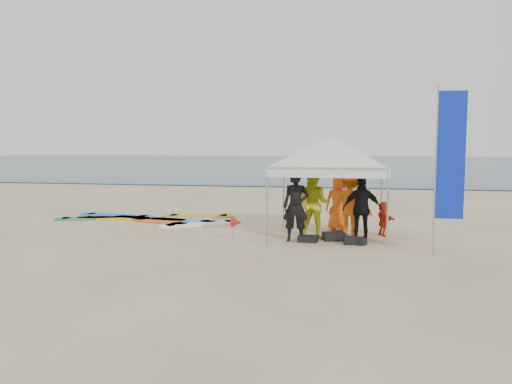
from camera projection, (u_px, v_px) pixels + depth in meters
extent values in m
plane|color=beige|center=(252.00, 253.00, 11.82)|extent=(120.00, 120.00, 0.00)
cube|color=#0C2633|center=(338.00, 163.00, 70.41)|extent=(160.00, 84.00, 0.08)
cube|color=silver|center=(314.00, 188.00, 29.60)|extent=(160.00, 1.20, 0.01)
imported|color=black|center=(296.00, 206.00, 13.15)|extent=(0.69, 0.47, 1.87)
imported|color=#C4D01D|center=(314.00, 204.00, 13.52)|extent=(1.00, 0.82, 1.89)
imported|color=orange|center=(350.00, 204.00, 13.78)|extent=(1.28, 0.85, 1.85)
imported|color=black|center=(362.00, 209.00, 13.21)|extent=(1.05, 0.52, 1.73)
imported|color=#F35C15|center=(339.00, 203.00, 14.84)|extent=(0.89, 0.65, 1.68)
imported|color=red|center=(383.00, 219.00, 14.00)|extent=(0.60, 0.94, 0.97)
cylinder|color=#A5A5A8|center=(283.00, 195.00, 15.53)|extent=(0.05, 0.05, 1.98)
cylinder|color=#A5A5A8|center=(381.00, 197.00, 14.96)|extent=(0.05, 0.05, 1.98)
cylinder|color=#A5A5A8|center=(267.00, 207.00, 12.64)|extent=(0.05, 0.05, 1.98)
cylinder|color=#A5A5A8|center=(388.00, 210.00, 12.06)|extent=(0.05, 0.05, 1.98)
cube|color=white|center=(326.00, 173.00, 12.27)|extent=(3.07, 0.02, 0.24)
cube|color=white|center=(332.00, 168.00, 15.16)|extent=(3.07, 0.02, 0.24)
cube|color=white|center=(276.00, 170.00, 14.00)|extent=(0.02, 3.07, 0.24)
cube|color=white|center=(385.00, 171.00, 13.43)|extent=(0.02, 3.07, 0.24)
pyramid|color=white|center=(330.00, 137.00, 13.63)|extent=(4.20, 4.20, 0.79)
cylinder|color=#A5A5A8|center=(435.00, 172.00, 11.26)|extent=(0.04, 0.04, 3.86)
cube|color=#0B24BF|center=(451.00, 155.00, 11.16)|extent=(0.61, 0.03, 2.87)
cylinder|color=#A5A5A8|center=(232.00, 229.00, 13.31)|extent=(0.02, 0.02, 0.60)
cone|color=red|center=(237.00, 222.00, 13.27)|extent=(0.28, 0.28, 0.28)
cube|color=black|center=(334.00, 236.00, 13.34)|extent=(0.65, 0.53, 0.22)
cube|color=black|center=(356.00, 241.00, 12.81)|extent=(0.54, 0.47, 0.18)
cube|color=black|center=(308.00, 239.00, 13.16)|extent=(0.53, 0.44, 0.16)
cube|color=black|center=(351.00, 241.00, 12.80)|extent=(0.39, 0.30, 0.20)
cube|color=orange|center=(159.00, 222.00, 16.34)|extent=(1.83, 1.18, 0.07)
cube|color=gold|center=(113.00, 218.00, 17.13)|extent=(2.09, 0.71, 0.07)
cube|color=#248645|center=(93.00, 218.00, 17.15)|extent=(2.05, 1.24, 0.07)
cube|color=#2692CE|center=(183.00, 221.00, 16.62)|extent=(1.91, 0.78, 0.07)
cube|color=white|center=(200.00, 224.00, 15.91)|extent=(2.10, 1.70, 0.07)
cube|color=gold|center=(199.00, 216.00, 17.71)|extent=(2.07, 0.87, 0.07)
cube|color=blue|center=(117.00, 216.00, 17.82)|extent=(2.36, 0.74, 0.07)
cube|color=red|center=(149.00, 219.00, 16.98)|extent=(2.32, 0.92, 0.07)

